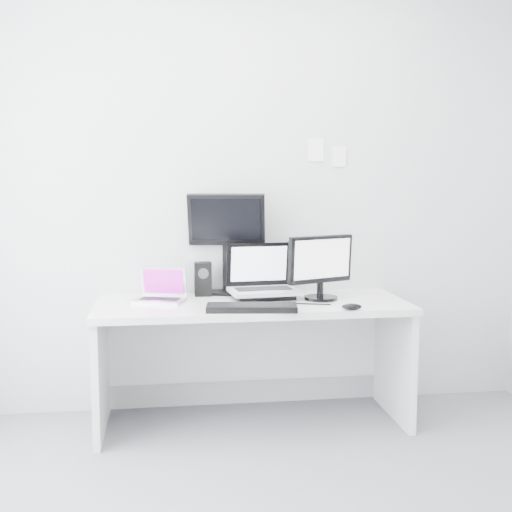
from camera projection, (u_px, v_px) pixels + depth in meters
name	position (u px, v px, depth m)	size (l,w,h in m)	color
back_wall	(245.00, 193.00, 4.06)	(3.60, 3.60, 0.00)	#B8BABC
desk	(252.00, 363.00, 3.83)	(1.80, 0.70, 0.73)	silver
macbook	(159.00, 284.00, 3.76)	(0.28, 0.21, 0.21)	silver
speaker	(203.00, 279.00, 3.98)	(0.10, 0.10, 0.20)	black
dell_laptop	(264.00, 271.00, 3.87)	(0.40, 0.31, 0.34)	#B7B9BE
rear_monitor	(227.00, 243.00, 4.01)	(0.47, 0.17, 0.64)	black
samsung_monitor	(321.00, 267.00, 3.83)	(0.43, 0.20, 0.39)	black
keyboard	(252.00, 308.00, 3.53)	(0.49, 0.17, 0.03)	black
mouse	(352.00, 307.00, 3.55)	(0.11, 0.07, 0.04)	black
wall_note_0	(316.00, 150.00, 4.08)	(0.10, 0.00, 0.14)	white
wall_note_1	(339.00, 156.00, 4.11)	(0.09, 0.00, 0.13)	white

